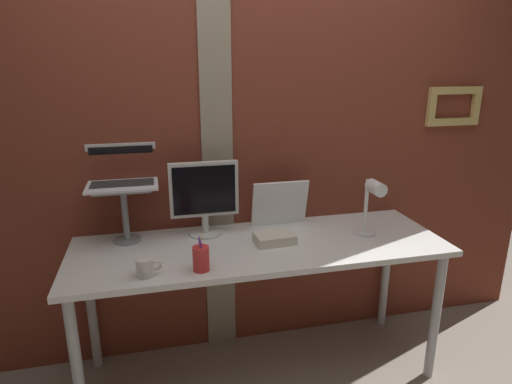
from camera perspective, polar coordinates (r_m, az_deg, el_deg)
The scene contains 11 objects.
ground_plane at distance 2.66m, azimuth 1.24°, elevation -22.34°, with size 6.00×6.00×0.00m, color gray.
brick_wall_back at distance 2.49m, azimuth -0.91°, elevation 6.21°, with size 3.71×0.16×2.44m.
desk at distance 2.30m, azimuth 0.59°, elevation -8.61°, with size 1.92×0.64×0.78m.
monitor at distance 2.33m, azimuth -6.78°, elevation -0.24°, with size 0.36×0.18×0.40m.
laptop_stand at distance 2.33m, azimuth -16.81°, elevation -1.68°, with size 0.28×0.22×0.30m.
laptop at distance 2.35m, azimuth -17.05°, elevation 2.27°, with size 0.35×0.27×0.20m.
whiteboard_panel at distance 2.47m, azimuth 3.12°, elevation -1.50°, with size 0.32×0.02×0.27m, color white.
desk_lamp at distance 2.35m, azimuth 14.81°, elevation -1.32°, with size 0.12×0.20×0.32m.
pen_cup at distance 1.99m, azimuth -7.19°, elevation -8.57°, with size 0.07×0.07×0.17m.
coffee_mug at distance 1.99m, azimuth -14.20°, elevation -9.49°, with size 0.11×0.08×0.08m.
paper_clutter_stack at distance 2.27m, azimuth 2.43°, elevation -6.04°, with size 0.20×0.14×0.05m, color silver.
Camera 1 is at (-0.53, -1.99, 1.69)m, focal length 30.67 mm.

